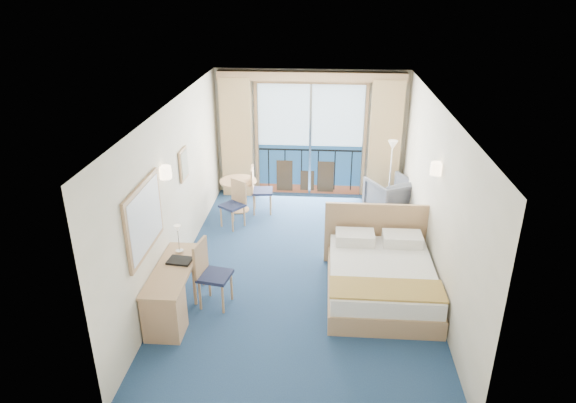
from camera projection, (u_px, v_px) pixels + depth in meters
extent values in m
plane|color=navy|center=(302.00, 268.00, 8.44)|extent=(6.50, 6.50, 0.00)
cube|color=beige|center=(310.00, 134.00, 10.88)|extent=(4.00, 0.02, 2.70)
cube|color=beige|center=(287.00, 323.00, 4.92)|extent=(4.00, 0.02, 2.70)
cube|color=beige|center=(175.00, 189.00, 8.04)|extent=(0.02, 6.50, 2.70)
cube|color=beige|center=(436.00, 196.00, 7.76)|extent=(0.02, 6.50, 2.70)
cube|color=silver|center=(304.00, 105.00, 7.35)|extent=(4.00, 6.50, 0.02)
cube|color=navy|center=(310.00, 169.00, 11.16)|extent=(2.20, 0.02, 1.08)
cube|color=#C1E2FE|center=(311.00, 115.00, 10.67)|extent=(2.20, 0.02, 1.32)
cube|color=brown|center=(309.00, 189.00, 11.34)|extent=(2.20, 0.02, 0.20)
cube|color=black|center=(310.00, 150.00, 10.97)|extent=(2.20, 0.02, 0.04)
cube|color=tan|center=(311.00, 81.00, 10.39)|extent=(2.36, 0.03, 0.12)
cube|color=tan|center=(257.00, 140.00, 10.97)|extent=(0.06, 0.03, 2.40)
cube|color=tan|center=(365.00, 142.00, 10.81)|extent=(0.06, 0.03, 2.40)
cube|color=silver|center=(310.00, 141.00, 10.89)|extent=(0.05, 0.02, 2.40)
cube|color=#372819|center=(326.00, 177.00, 11.19)|extent=(0.35, 0.02, 0.70)
cube|color=#372819|center=(285.00, 176.00, 11.25)|extent=(0.35, 0.02, 0.70)
cube|color=#372819|center=(307.00, 180.00, 11.25)|extent=(0.30, 0.02, 0.45)
cube|color=black|center=(269.00, 169.00, 11.22)|extent=(0.02, 0.01, 0.90)
cube|color=black|center=(285.00, 169.00, 11.19)|extent=(0.02, 0.01, 0.90)
cube|color=black|center=(301.00, 170.00, 11.17)|extent=(0.03, 0.01, 0.90)
cube|color=black|center=(318.00, 170.00, 11.14)|extent=(0.03, 0.01, 0.90)
cube|color=black|center=(335.00, 170.00, 11.12)|extent=(0.02, 0.01, 0.90)
cube|color=black|center=(351.00, 171.00, 11.09)|extent=(0.02, 0.01, 0.90)
cube|color=tan|center=(237.00, 138.00, 10.84)|extent=(0.65, 0.22, 2.55)
cube|color=tan|center=(385.00, 141.00, 10.63)|extent=(0.65, 0.22, 2.55)
cube|color=tan|center=(311.00, 76.00, 10.24)|extent=(3.80, 0.25, 0.18)
cube|color=tan|center=(144.00, 219.00, 6.58)|extent=(0.04, 1.25, 0.95)
cube|color=silver|center=(146.00, 219.00, 6.58)|extent=(0.01, 1.12, 0.82)
cube|color=tan|center=(183.00, 164.00, 8.34)|extent=(0.03, 0.42, 0.52)
cube|color=slate|center=(185.00, 164.00, 8.34)|extent=(0.01, 0.34, 0.44)
cylinder|color=beige|center=(165.00, 172.00, 7.28)|extent=(0.18, 0.18, 0.18)
cylinder|color=beige|center=(437.00, 169.00, 7.43)|extent=(0.18, 0.18, 0.18)
cube|color=tan|center=(380.00, 289.00, 7.62)|extent=(1.56, 1.95, 0.29)
cube|color=white|center=(382.00, 273.00, 7.52)|extent=(1.50, 1.89, 0.24)
cube|color=#A98B41|center=(387.00, 289.00, 6.88)|extent=(1.54, 0.54, 0.03)
cube|color=white|center=(355.00, 237.00, 8.10)|extent=(0.60, 0.39, 0.18)
cube|color=white|center=(402.00, 239.00, 8.05)|extent=(0.60, 0.39, 0.18)
cube|color=tan|center=(376.00, 234.00, 8.40)|extent=(1.70, 0.06, 1.07)
cube|color=tan|center=(404.00, 231.00, 9.00)|extent=(0.47, 0.44, 0.61)
cube|color=beige|center=(403.00, 214.00, 8.83)|extent=(0.23, 0.19, 0.09)
imported|color=#454A53|center=(390.00, 197.00, 10.22)|extent=(1.11, 1.12, 0.76)
cylinder|color=silver|center=(387.00, 210.00, 10.51)|extent=(0.21, 0.21, 0.03)
cylinder|color=silver|center=(390.00, 179.00, 10.24)|extent=(0.02, 0.02, 1.40)
cone|color=silver|center=(393.00, 145.00, 9.95)|extent=(0.19, 0.19, 0.17)
cube|color=tan|center=(173.00, 270.00, 7.09)|extent=(0.52, 1.50, 0.04)
cube|color=tan|center=(164.00, 313.00, 6.76)|extent=(0.49, 0.45, 0.67)
cylinder|color=tan|center=(163.00, 283.00, 7.42)|extent=(0.05, 0.05, 0.67)
cylinder|color=tan|center=(194.00, 284.00, 7.38)|extent=(0.05, 0.05, 0.67)
cylinder|color=tan|center=(173.00, 265.00, 7.89)|extent=(0.05, 0.05, 0.67)
cylinder|color=tan|center=(203.00, 266.00, 7.86)|extent=(0.05, 0.05, 0.67)
cube|color=#1E2647|center=(215.00, 276.00, 7.32)|extent=(0.50, 0.50, 0.05)
cube|color=tan|center=(200.00, 258.00, 7.26)|extent=(0.12, 0.43, 0.51)
cylinder|color=tan|center=(223.00, 299.00, 7.23)|extent=(0.04, 0.04, 0.46)
cylinder|color=tan|center=(231.00, 286.00, 7.54)|extent=(0.04, 0.04, 0.46)
cylinder|color=tan|center=(200.00, 296.00, 7.31)|extent=(0.04, 0.04, 0.46)
cylinder|color=tan|center=(209.00, 283.00, 7.62)|extent=(0.04, 0.04, 0.46)
cube|color=black|center=(180.00, 261.00, 7.25)|extent=(0.36, 0.28, 0.03)
cylinder|color=silver|center=(180.00, 251.00, 7.48)|extent=(0.11, 0.11, 0.02)
cylinder|color=silver|center=(178.00, 240.00, 7.41)|extent=(0.01, 0.01, 0.37)
cone|color=silver|center=(177.00, 228.00, 7.33)|extent=(0.10, 0.10, 0.09)
cylinder|color=tan|center=(238.00, 181.00, 10.28)|extent=(0.73, 0.73, 0.04)
cylinder|color=tan|center=(239.00, 196.00, 10.41)|extent=(0.07, 0.07, 0.64)
cylinder|color=tan|center=(239.00, 210.00, 10.54)|extent=(0.40, 0.40, 0.03)
cube|color=#1E2647|center=(262.00, 191.00, 10.29)|extent=(0.44, 0.44, 0.05)
cube|color=tan|center=(252.00, 179.00, 10.19)|extent=(0.07, 0.41, 0.49)
cylinder|color=tan|center=(270.00, 205.00, 10.24)|extent=(0.03, 0.03, 0.44)
cylinder|color=tan|center=(271.00, 199.00, 10.54)|extent=(0.03, 0.03, 0.44)
cylinder|color=tan|center=(254.00, 205.00, 10.23)|extent=(0.03, 0.03, 0.44)
cylinder|color=tan|center=(255.00, 199.00, 10.53)|extent=(0.03, 0.03, 0.44)
cube|color=#1E2647|center=(232.00, 206.00, 9.69)|extent=(0.54, 0.54, 0.05)
cube|color=tan|center=(239.00, 191.00, 9.72)|extent=(0.33, 0.26, 0.46)
cylinder|color=tan|center=(221.00, 217.00, 9.76)|extent=(0.03, 0.03, 0.41)
cylinder|color=tan|center=(233.00, 222.00, 9.58)|extent=(0.03, 0.03, 0.41)
cylinder|color=tan|center=(233.00, 212.00, 9.98)|extent=(0.03, 0.03, 0.41)
cylinder|color=tan|center=(244.00, 216.00, 9.79)|extent=(0.03, 0.03, 0.41)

